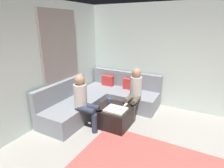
# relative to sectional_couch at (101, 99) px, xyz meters

# --- Properties ---
(wall_back) EXTENTS (6.00, 0.12, 2.70)m
(wall_back) POSITION_rel_sectional_couch_xyz_m (2.08, 1.06, 1.07)
(wall_back) COLOR silver
(wall_back) RESTS_ON ground_plane
(wall_left) EXTENTS (0.12, 6.00, 2.70)m
(wall_left) POSITION_rel_sectional_couch_xyz_m (-0.86, -1.88, 1.07)
(wall_left) COLOR silver
(wall_left) RESTS_ON ground_plane
(curtain_panel) EXTENTS (0.06, 1.10, 2.50)m
(curtain_panel) POSITION_rel_sectional_couch_xyz_m (-0.76, -0.58, 0.97)
(curtain_panel) COLOR gray
(curtain_panel) RESTS_ON ground_plane
(sectional_couch) EXTENTS (2.10, 2.55, 0.87)m
(sectional_couch) POSITION_rel_sectional_couch_xyz_m (0.00, 0.00, 0.00)
(sectional_couch) COLOR gray
(sectional_couch) RESTS_ON ground_plane
(ottoman) EXTENTS (0.76, 0.76, 0.42)m
(ottoman) POSITION_rel_sectional_couch_xyz_m (0.66, -0.53, -0.07)
(ottoman) COLOR black
(ottoman) RESTS_ON ground_plane
(folded_blanket) EXTENTS (0.44, 0.36, 0.04)m
(folded_blanket) POSITION_rel_sectional_couch_xyz_m (0.76, -0.65, 0.16)
(folded_blanket) COLOR white
(folded_blanket) RESTS_ON ottoman
(coffee_mug) EXTENTS (0.08, 0.08, 0.10)m
(coffee_mug) POSITION_rel_sectional_couch_xyz_m (0.44, -0.35, 0.19)
(coffee_mug) COLOR #334C72
(coffee_mug) RESTS_ON ottoman
(game_remote) EXTENTS (0.05, 0.15, 0.02)m
(game_remote) POSITION_rel_sectional_couch_xyz_m (0.84, -0.31, 0.15)
(game_remote) COLOR white
(game_remote) RESTS_ON ottoman
(person_on_couch_back) EXTENTS (0.30, 0.60, 1.20)m
(person_on_couch_back) POSITION_rel_sectional_couch_xyz_m (0.90, 0.06, 0.38)
(person_on_couch_back) COLOR brown
(person_on_couch_back) RESTS_ON ground_plane
(person_on_couch_side) EXTENTS (0.60, 0.30, 1.20)m
(person_on_couch_side) POSITION_rel_sectional_couch_xyz_m (0.15, -0.94, 0.38)
(person_on_couch_side) COLOR #2D3347
(person_on_couch_side) RESTS_ON ground_plane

